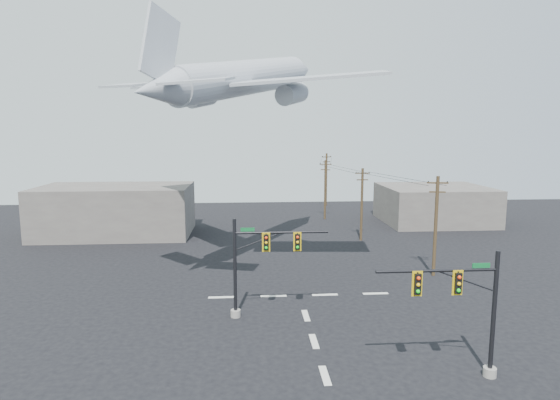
{
  "coord_description": "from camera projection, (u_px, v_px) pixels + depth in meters",
  "views": [
    {
      "loc": [
        -3.93,
        -22.5,
        12.62
      ],
      "look_at": [
        -2.0,
        5.0,
        8.53
      ],
      "focal_mm": 30.0,
      "sensor_mm": 36.0,
      "label": 1
    }
  ],
  "objects": [
    {
      "name": "utility_pole_a",
      "position": [
        436.0,
        224.0,
        40.52
      ],
      "size": [
        1.74,
        0.49,
        8.79
      ],
      "rotation": [
        0.0,
        0.0,
        -0.21
      ],
      "color": "#45321D",
      "rests_on": "ground"
    },
    {
      "name": "signal_mast_far",
      "position": [
        255.0,
        265.0,
        31.55
      ],
      "size": [
        6.65,
        0.75,
        6.83
      ],
      "color": "gray",
      "rests_on": "ground"
    },
    {
      "name": "lane_markings",
      "position": [
        311.0,
        332.0,
        29.59
      ],
      "size": [
        14.0,
        21.2,
        0.01
      ],
      "color": "silver",
      "rests_on": "ground"
    },
    {
      "name": "utility_pole_d",
      "position": [
        326.0,
        178.0,
        79.18
      ],
      "size": [
        1.74,
        0.83,
        8.88
      ],
      "rotation": [
        0.0,
        0.0,
        0.4
      ],
      "color": "#45321D",
      "rests_on": "ground"
    },
    {
      "name": "building_right",
      "position": [
        434.0,
        204.0,
        64.96
      ],
      "size": [
        14.0,
        12.0,
        5.0
      ],
      "primitive_type": "cube",
      "color": "#66605A",
      "rests_on": "ground"
    },
    {
      "name": "signal_mast_near",
      "position": [
        469.0,
        311.0,
        23.6
      ],
      "size": [
        6.52,
        0.74,
        6.7
      ],
      "color": "gray",
      "rests_on": "ground"
    },
    {
      "name": "utility_pole_b",
      "position": [
        362.0,
        203.0,
        53.76
      ],
      "size": [
        1.7,
        0.28,
        8.4
      ],
      "rotation": [
        0.0,
        0.0,
        0.04
      ],
      "color": "#45321D",
      "rests_on": "ground"
    },
    {
      "name": "utility_pole_c",
      "position": [
        325.0,
        189.0,
        66.79
      ],
      "size": [
        1.63,
        0.83,
        8.5
      ],
      "rotation": [
        0.0,
        0.0,
        -0.43
      ],
      "color": "#45321D",
      "rests_on": "ground"
    },
    {
      "name": "ground",
      "position": [
        325.0,
        376.0,
        24.33
      ],
      "size": [
        120.0,
        120.0,
        0.0
      ],
      "primitive_type": "plane",
      "color": "black",
      "rests_on": "ground"
    },
    {
      "name": "airliner",
      "position": [
        245.0,
        79.0,
        41.37
      ],
      "size": [
        23.06,
        25.27,
        7.36
      ],
      "rotation": [
        0.0,
        -0.16,
        1.02
      ],
      "color": "#A7ADB3"
    },
    {
      "name": "power_lines",
      "position": [
        350.0,
        168.0,
        59.2
      ],
      "size": [
        6.76,
        39.4,
        0.24
      ],
      "color": "black"
    },
    {
      "name": "building_left",
      "position": [
        116.0,
        210.0,
        57.03
      ],
      "size": [
        18.0,
        10.0,
        6.0
      ],
      "primitive_type": "cube",
      "color": "#66605A",
      "rests_on": "ground"
    }
  ]
}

